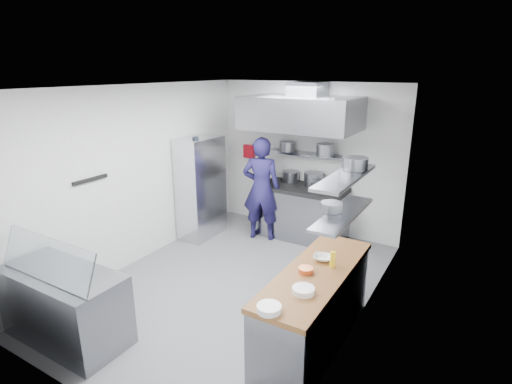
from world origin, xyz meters
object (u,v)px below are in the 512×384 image
Objects in this scene: chef at (261,189)px; wire_rack at (201,188)px; display_case at (65,306)px; gas_range at (302,213)px.

wire_rack is (-1.02, -0.45, -0.02)m from chef.
display_case is at bearing 65.08° from chef.
gas_range is at bearing 74.98° from display_case.
chef is at bearing -143.93° from gas_range.
wire_rack is 3.29m from display_case.
wire_rack reaches higher than gas_range.
display_case is at bearing -80.61° from wire_rack.
chef is 1.02× the size of wire_rack.
chef is at bearing 82.38° from display_case.
wire_rack is 1.23× the size of display_case.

